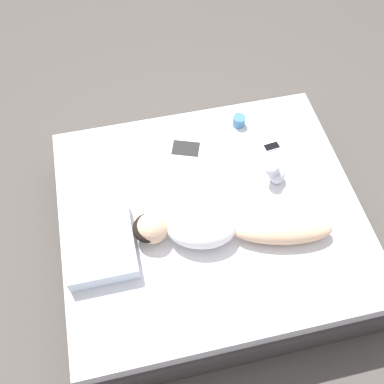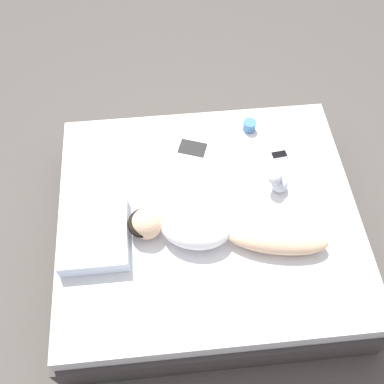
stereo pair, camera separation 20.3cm
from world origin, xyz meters
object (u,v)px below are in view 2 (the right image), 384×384
object	(u,v)px
open_magazine	(189,159)
coffee_mug	(249,125)
person	(213,231)
cell_phone	(279,155)

from	to	relation	value
open_magazine	coffee_mug	world-z (taller)	coffee_mug
coffee_mug	person	bearing A→B (deg)	156.22
open_magazine	coffee_mug	distance (m)	0.55
open_magazine	cell_phone	bearing A→B (deg)	-72.22
open_magazine	cell_phone	size ratio (longest dim) A/B	3.53
coffee_mug	cell_phone	bearing A→B (deg)	-146.12
person	open_magazine	distance (m)	0.67
coffee_mug	cell_phone	xyz separation A→B (m)	(-0.27, -0.18, -0.04)
open_magazine	cell_phone	distance (m)	0.67
coffee_mug	cell_phone	size ratio (longest dim) A/B	0.92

